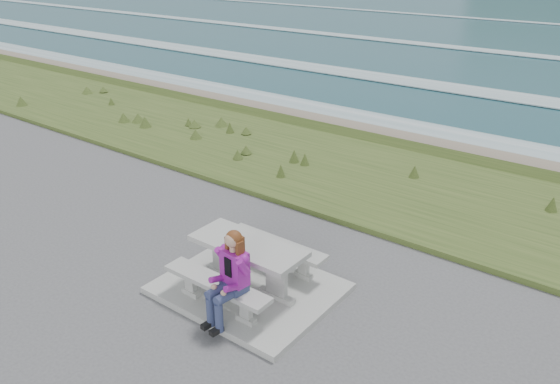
{
  "coord_description": "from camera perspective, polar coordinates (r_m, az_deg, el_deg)",
  "views": [
    {
      "loc": [
        4.66,
        -5.37,
        4.9
      ],
      "look_at": [
        -0.3,
        1.2,
        1.17
      ],
      "focal_mm": 35.0,
      "sensor_mm": 36.0,
      "label": 1
    }
  ],
  "objects": [
    {
      "name": "seated_woman",
      "position": [
        7.6,
        -5.53,
        -10.17
      ],
      "size": [
        0.45,
        0.71,
        1.37
      ],
      "rotation": [
        0.0,
        0.0,
        -0.13
      ],
      "color": "navy",
      "rests_on": "concrete_slab"
    },
    {
      "name": "picnic_table",
      "position": [
        8.26,
        -3.36,
        -6.37
      ],
      "size": [
        1.8,
        0.75,
        0.75
      ],
      "color": "#979893",
      "rests_on": "concrete_slab"
    },
    {
      "name": "bench_seaward",
      "position": [
        8.85,
        -0.39,
        -5.84
      ],
      "size": [
        1.8,
        0.35,
        0.45
      ],
      "color": "#979893",
      "rests_on": "concrete_slab"
    },
    {
      "name": "shore_drop",
      "position": [
        14.89,
        16.75,
        4.08
      ],
      "size": [
        160.0,
        0.8,
        2.2
      ],
      "primitive_type": "cube",
      "color": "#6D5F52",
      "rests_on": "ground"
    },
    {
      "name": "grass_verge",
      "position": [
        12.38,
        11.81,
        0.48
      ],
      "size": [
        160.0,
        4.5,
        0.22
      ],
      "primitive_type": "cube",
      "color": "#32491B",
      "rests_on": "ground"
    },
    {
      "name": "concrete_slab",
      "position": [
        8.6,
        -3.26,
        -10.0
      ],
      "size": [
        2.6,
        2.1,
        0.1
      ],
      "primitive_type": "cube",
      "color": "#979893",
      "rests_on": "ground"
    },
    {
      "name": "bench_landward",
      "position": [
        7.95,
        -6.62,
        -9.85
      ],
      "size": [
        1.8,
        0.35,
        0.45
      ],
      "color": "#979893",
      "rests_on": "concrete_slab"
    }
  ]
}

